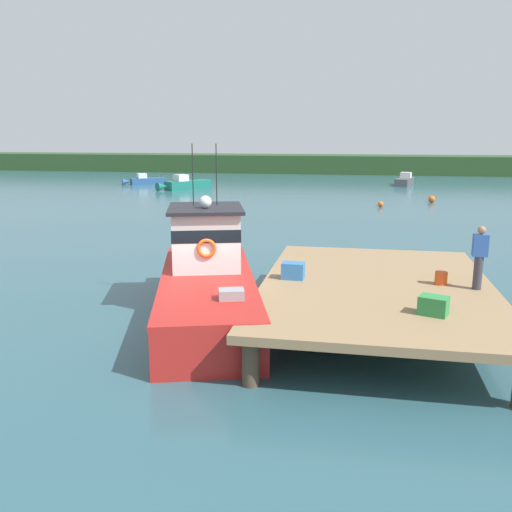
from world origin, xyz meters
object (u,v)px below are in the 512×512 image
Objects in this scene: moored_boat_far_right at (405,181)px; moored_boat_outer_mooring at (185,184)px; bait_bucket at (441,278)px; crate_single_far at (433,306)px; moored_boat_near_channel at (145,181)px; main_fishing_boat at (207,278)px; mooring_buoy_channel_marker at (432,199)px; mooring_buoy_spare_mooring at (381,204)px; crate_stack_near_edge at (293,271)px; deckhand_by_the_boat at (479,256)px.

moored_boat_outer_mooring reaches higher than moored_boat_far_right.
bait_bucket is 0.07× the size of moored_boat_outer_mooring.
crate_single_far is 0.14× the size of moored_boat_near_channel.
main_fishing_boat reaches higher than moored_boat_near_channel.
mooring_buoy_spare_mooring is at bearing -139.25° from mooring_buoy_channel_marker.
mooring_buoy_spare_mooring is (3.26, 25.64, -1.22)m from crate_stack_near_edge.
moored_boat_far_right reaches higher than moored_boat_near_channel.
crate_single_far is 46.73m from moored_boat_far_right.
mooring_buoy_spare_mooring is at bearing 91.41° from bait_bucket.
main_fishing_boat is at bearing 176.55° from deckhand_by_the_boat.
bait_bucket reaches higher than moored_boat_far_right.
main_fishing_boat reaches higher than crate_single_far.
main_fishing_boat is at bearing 173.88° from crate_stack_near_edge.
mooring_buoy_spare_mooring is at bearing 82.75° from crate_stack_near_edge.
crate_stack_near_edge is 0.12× the size of moored_boat_far_right.
mooring_buoy_spare_mooring is (-0.63, 25.50, -1.17)m from bait_bucket.
crate_single_far reaches higher than bait_bucket.
moored_boat_outer_mooring is at bearing 115.48° from crate_single_far.
crate_stack_near_edge is at bearing -62.84° from moored_boat_near_channel.
crate_single_far is at bearing -96.93° from mooring_buoy_channel_marker.
crate_single_far is 2.75m from deckhand_by_the_boat.
crate_stack_near_edge reaches higher than moored_boat_outer_mooring.
deckhand_by_the_boat is 25.92m from mooring_buoy_spare_mooring.
moored_boat_outer_mooring is 9.58× the size of mooring_buoy_channel_marker.
moored_boat_near_channel is (-26.86, -4.18, -0.05)m from moored_boat_far_right.
moored_boat_outer_mooring is (-19.41, 35.60, -1.57)m from deckhand_by_the_boat.
moored_boat_near_channel is (-5.82, 4.54, -0.09)m from moored_boat_outer_mooring.
crate_stack_near_edge is at bearing 177.99° from deckhand_by_the_boat.
deckhand_by_the_boat is 0.39× the size of moored_boat_near_channel.
main_fishing_boat is at bearing -70.91° from moored_boat_outer_mooring.
main_fishing_boat is at bearing 178.83° from bait_bucket.
moored_boat_outer_mooring is 1.18× the size of moored_boat_near_channel.
moored_boat_near_channel is at bearing 148.91° from mooring_buoy_spare_mooring.
moored_boat_far_right is at bearing 78.58° from main_fishing_boat.
moored_boat_outer_mooring reaches higher than moored_boat_near_channel.
mooring_buoy_channel_marker is at bearing 83.45° from bait_bucket.
main_fishing_boat is 6.42m from bait_bucket.
deckhand_by_the_boat is 0.33× the size of moored_boat_outer_mooring.
crate_single_far is at bearing -36.18° from crate_stack_near_edge.
moored_boat_far_right is 22.77m from moored_boat_outer_mooring.
crate_stack_near_edge is 38.37m from moored_boat_outer_mooring.
mooring_buoy_channel_marker is at bearing 76.06° from crate_stack_near_edge.
mooring_buoy_channel_marker is 1.30× the size of mooring_buoy_spare_mooring.
deckhand_by_the_boat is at bearing -94.86° from mooring_buoy_channel_marker.
moored_boat_far_right is (2.46, 44.02, -0.93)m from bait_bucket.
mooring_buoy_spare_mooring is (23.77, -14.33, -0.19)m from moored_boat_near_channel.
crate_stack_near_edge reaches higher than mooring_buoy_channel_marker.
moored_boat_outer_mooring is 20.45m from mooring_buoy_spare_mooring.
crate_single_far reaches higher than moored_boat_far_right.
mooring_buoy_spare_mooring is (-3.09, -18.52, -0.24)m from moored_boat_far_right.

